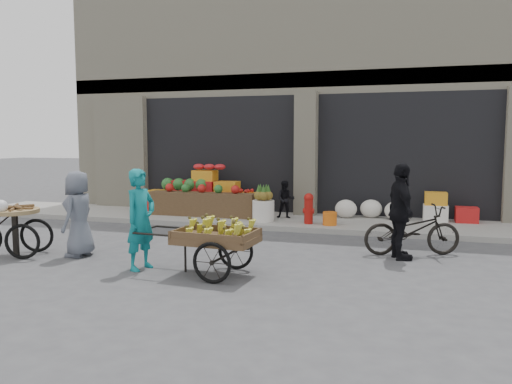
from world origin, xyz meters
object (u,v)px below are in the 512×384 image
(orange_bucket, at_px, (330,219))
(bicycle, at_px, (412,230))
(cyclist, at_px, (401,212))
(fire_hydrant, at_px, (309,207))
(tricycle_cart, at_px, (15,224))
(vendor_woman, at_px, (141,219))
(pineapple_bin, at_px, (263,211))
(banana_cart, at_px, (213,235))
(seated_person, at_px, (286,199))
(vendor_grey, at_px, (78,214))

(orange_bucket, xyz_separation_m, bicycle, (1.75, -2.02, 0.18))
(bicycle, xyz_separation_m, cyclist, (-0.20, -0.40, 0.38))
(orange_bucket, bearing_deg, fire_hydrant, 174.29)
(tricycle_cart, bearing_deg, vendor_woman, -20.43)
(pineapple_bin, height_order, cyclist, cyclist)
(vendor_woman, bearing_deg, fire_hydrant, -9.64)
(fire_hydrant, relative_size, banana_cart, 0.34)
(seated_person, relative_size, tricycle_cart, 0.64)
(pineapple_bin, relative_size, orange_bucket, 1.62)
(tricycle_cart, xyz_separation_m, bicycle, (6.75, 2.07, -0.11))
(orange_bucket, relative_size, vendor_grey, 0.21)
(vendor_woman, height_order, bicycle, vendor_woman)
(pineapple_bin, xyz_separation_m, orange_bucket, (1.60, -0.10, -0.10))
(vendor_woman, bearing_deg, pineapple_bin, 3.74)
(seated_person, height_order, banana_cart, seated_person)
(fire_hydrant, bearing_deg, vendor_woman, -113.48)
(vendor_grey, bearing_deg, orange_bucket, 129.51)
(vendor_woman, bearing_deg, vendor_grey, 85.82)
(vendor_grey, height_order, bicycle, vendor_grey)
(vendor_grey, xyz_separation_m, bicycle, (5.64, 1.77, -0.31))
(tricycle_cart, height_order, cyclist, cyclist)
(bicycle, height_order, cyclist, cyclist)
(vendor_woman, height_order, tricycle_cart, vendor_woman)
(vendor_grey, xyz_separation_m, cyclist, (5.44, 1.37, 0.07))
(pineapple_bin, distance_m, cyclist, 4.06)
(seated_person, bearing_deg, tricycle_cart, -138.40)
(pineapple_bin, bearing_deg, seated_person, 56.31)
(fire_hydrant, xyz_separation_m, cyclist, (2.05, -2.47, 0.33))
(banana_cart, bearing_deg, cyclist, 38.76)
(bicycle, bearing_deg, pineapple_bin, 39.16)
(seated_person, bearing_deg, pineapple_bin, -133.69)
(vendor_grey, distance_m, bicycle, 5.92)
(orange_bucket, bearing_deg, vendor_woman, -119.09)
(banana_cart, height_order, vendor_grey, vendor_grey)
(vendor_woman, distance_m, vendor_grey, 1.59)
(banana_cart, bearing_deg, vendor_woman, -175.84)
(banana_cart, xyz_separation_m, cyclist, (2.70, 1.86, 0.21))
(banana_cart, bearing_deg, fire_hydrant, 85.67)
(bicycle, bearing_deg, vendor_grey, 88.81)
(pineapple_bin, bearing_deg, cyclist, -38.57)
(seated_person, distance_m, tricycle_cart, 6.11)
(cyclist, bearing_deg, orange_bucket, 14.16)
(vendor_grey, relative_size, bicycle, 0.88)
(pineapple_bin, xyz_separation_m, fire_hydrant, (1.10, -0.05, 0.13))
(pineapple_bin, relative_size, bicycle, 0.30)
(pineapple_bin, height_order, seated_person, seated_person)
(vendor_woman, distance_m, cyclist, 4.35)
(banana_cart, xyz_separation_m, vendor_grey, (-2.74, 0.49, 0.13))
(orange_bucket, xyz_separation_m, vendor_woman, (-2.38, -4.28, 0.53))
(fire_hydrant, relative_size, seated_person, 0.76)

